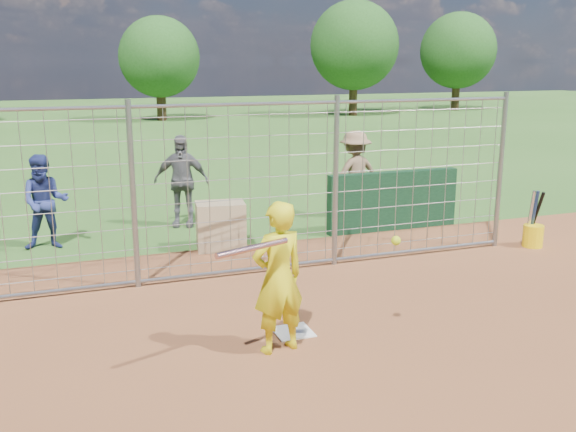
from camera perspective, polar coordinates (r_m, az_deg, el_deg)
name	(u,v)px	position (r m, az deg, el deg)	size (l,w,h in m)	color
ground	(287,326)	(7.77, -0.07, -9.77)	(100.00, 100.00, 0.00)	#2D591E
home_plate	(293,332)	(7.60, 0.45, -10.26)	(0.43, 0.43, 0.02)	silver
dugout_wall	(393,201)	(12.11, 9.32, 1.34)	(2.60, 0.20, 1.10)	#11381E
batter	(278,278)	(6.86, -0.88, -5.51)	(0.61, 0.40, 1.68)	yellow
bystander_a	(45,202)	(11.41, -20.79, 1.16)	(0.78, 0.61, 1.60)	navy
bystander_b	(181,181)	(12.32, -9.47, 3.10)	(1.03, 0.43, 1.75)	#57575C
bystander_c	(355,174)	(12.96, 5.95, 3.71)	(1.13, 0.65, 1.75)	#806045
equipment_bin	(221,226)	(10.79, -6.00, -0.88)	(0.80, 0.55, 0.80)	tan
equipment_in_play	(290,246)	(6.46, 0.17, -2.68)	(2.11, 0.36, 0.19)	silver
bucket_with_bats	(533,233)	(11.67, 20.95, -1.40)	(0.34, 0.37, 0.98)	yellow
backstop_fence	(240,192)	(9.22, -4.30, 2.16)	(9.08, 0.08, 2.60)	gray
tree_line	(161,49)	(35.29, -11.23, 14.37)	(44.66, 6.72, 6.48)	#3F2B19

